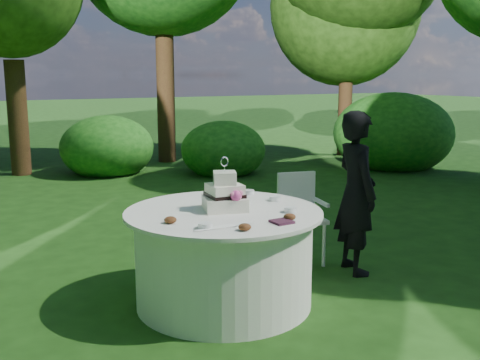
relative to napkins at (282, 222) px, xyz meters
name	(u,v)px	position (x,y,z in m)	size (l,w,h in m)	color
ground	(224,303)	(-0.18, 0.54, -0.78)	(80.00, 80.00, 0.00)	#16370F
napkins	(282,222)	(0.00, 0.00, 0.00)	(0.14, 0.14, 0.02)	#431C31
feather_plume	(224,226)	(-0.42, 0.11, 0.00)	(0.48, 0.07, 0.01)	white
guest	(356,193)	(1.24, 0.59, -0.03)	(0.55, 0.36, 1.51)	black
table	(224,257)	(-0.18, 0.54, -0.39)	(1.56, 1.56, 0.77)	silver
cake	(225,196)	(-0.16, 0.56, 0.10)	(0.41, 0.41, 0.43)	white
chair	(300,210)	(0.97, 1.10, -0.26)	(0.48, 0.48, 0.88)	white
votives	(256,205)	(0.09, 0.49, 0.01)	(1.01, 0.92, 0.04)	white
petal_cups	(235,212)	(-0.18, 0.36, 0.02)	(0.99, 1.16, 0.05)	#562D16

